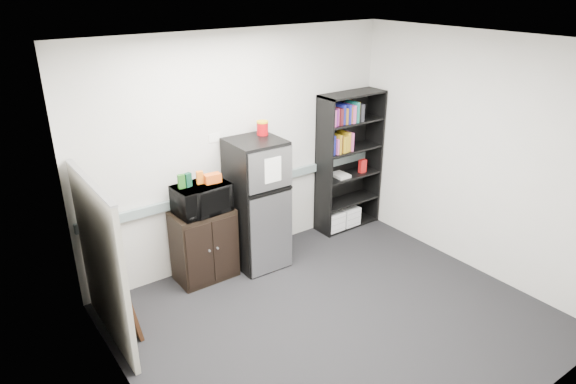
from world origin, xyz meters
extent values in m
plane|color=black|center=(0.00, 0.00, 0.00)|extent=(4.00, 4.00, 0.00)
cube|color=silver|center=(0.00, 1.75, 1.35)|extent=(4.00, 0.02, 2.70)
cube|color=silver|center=(2.00, 0.00, 1.35)|extent=(0.02, 3.50, 2.70)
cube|color=silver|center=(-2.00, 0.00, 1.35)|extent=(0.02, 3.50, 2.70)
cube|color=white|center=(0.00, 0.00, 2.70)|extent=(4.00, 3.50, 0.02)
cube|color=gray|center=(0.00, 1.72, 0.90)|extent=(3.92, 0.05, 0.10)
cube|color=white|center=(-0.35, 1.74, 1.55)|extent=(0.14, 0.00, 0.10)
cube|color=black|center=(1.09, 1.56, 0.93)|extent=(0.02, 0.34, 1.85)
cube|color=black|center=(1.97, 1.56, 0.93)|extent=(0.02, 0.34, 1.85)
cube|color=black|center=(1.53, 1.72, 0.93)|extent=(0.90, 0.02, 1.85)
cube|color=black|center=(1.53, 1.56, 1.84)|extent=(0.90, 0.34, 0.02)
cube|color=black|center=(1.53, 1.56, 0.02)|extent=(0.85, 0.32, 0.03)
cube|color=black|center=(1.53, 1.56, 0.37)|extent=(0.85, 0.32, 0.03)
cube|color=black|center=(1.53, 1.56, 0.74)|extent=(0.85, 0.32, 0.02)
cube|color=black|center=(1.53, 1.56, 1.11)|extent=(0.85, 0.32, 0.02)
cube|color=black|center=(1.53, 1.56, 1.48)|extent=(0.85, 0.32, 0.02)
cube|color=white|center=(1.25, 1.55, 0.16)|extent=(0.25, 0.30, 0.25)
cube|color=white|center=(1.53, 1.55, 0.16)|extent=(0.25, 0.30, 0.25)
cube|color=#A5A093|center=(-1.90, 1.08, 0.80)|extent=(0.05, 1.30, 1.60)
cube|color=#B2B2B7|center=(-1.90, 1.08, 1.61)|extent=(0.06, 1.30, 0.02)
cube|color=black|center=(-0.68, 1.50, 0.42)|extent=(0.67, 0.42, 0.83)
cube|color=black|center=(-0.84, 1.29, 0.42)|extent=(0.31, 0.01, 0.73)
cube|color=black|center=(-0.52, 1.29, 0.42)|extent=(0.31, 0.01, 0.73)
cylinder|color=#B2B2B7|center=(-0.73, 1.28, 0.46)|extent=(0.02, 0.02, 0.02)
cylinder|color=#B2B2B7|center=(-0.63, 1.28, 0.46)|extent=(0.02, 0.02, 0.02)
imported|color=black|center=(-0.68, 1.48, 0.99)|extent=(0.60, 0.43, 0.32)
cube|color=#1E5518|center=(-0.88, 1.52, 1.22)|extent=(0.07, 0.06, 0.15)
cube|color=#0C3724|center=(-0.81, 1.52, 1.22)|extent=(0.08, 0.06, 0.15)
cube|color=orange|center=(-0.67, 1.52, 1.22)|extent=(0.08, 0.06, 0.14)
cube|color=#DF5616|center=(-0.54, 1.47, 1.20)|extent=(0.19, 0.11, 0.10)
cube|color=black|center=(-0.01, 1.43, 0.76)|extent=(0.59, 0.59, 1.52)
cube|color=#A9A9AD|center=(-0.01, 1.13, 1.28)|extent=(0.56, 0.03, 0.46)
cube|color=#A9A9AD|center=(-0.01, 1.13, 0.50)|extent=(0.56, 0.03, 0.98)
cube|color=black|center=(-0.01, 1.12, 1.02)|extent=(0.56, 0.02, 0.03)
cube|color=white|center=(0.01, 1.11, 1.28)|extent=(0.21, 0.01, 0.28)
cube|color=black|center=(-0.01, 1.43, 1.53)|extent=(0.59, 0.59, 0.02)
cylinder|color=#B1080E|center=(0.16, 1.55, 1.62)|extent=(0.13, 0.13, 0.16)
cylinder|color=gold|center=(0.16, 1.55, 1.71)|extent=(0.13, 0.13, 0.02)
cube|color=black|center=(-1.77, 1.16, 0.42)|extent=(0.17, 0.66, 0.84)
cube|color=silver|center=(-1.75, 1.16, 0.42)|extent=(0.12, 0.56, 0.71)
camera|label=1|loc=(-2.89, -3.17, 3.21)|focal=32.00mm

